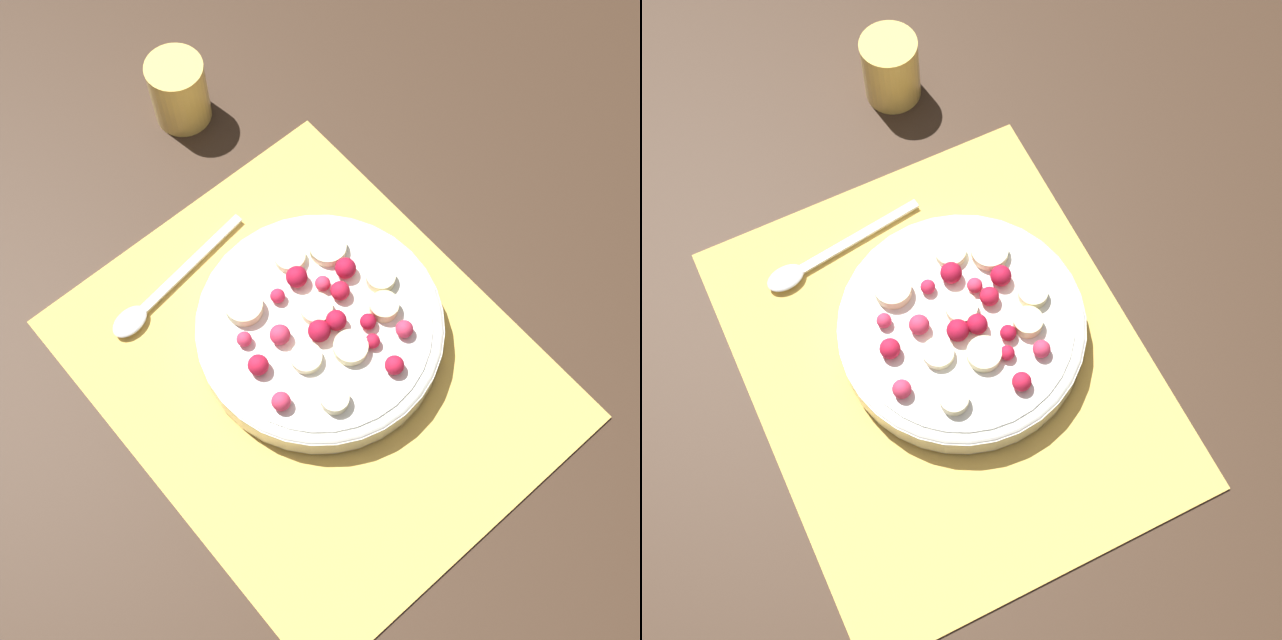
{
  "view_description": "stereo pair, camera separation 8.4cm",
  "coord_description": "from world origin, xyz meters",
  "views": [
    {
      "loc": [
        -0.23,
        0.19,
        0.82
      ],
      "look_at": [
        0.02,
        -0.03,
        0.05
      ],
      "focal_mm": 50.0,
      "sensor_mm": 36.0,
      "label": 1
    },
    {
      "loc": [
        -0.27,
        0.12,
        0.82
      ],
      "look_at": [
        0.02,
        -0.03,
        0.05
      ],
      "focal_mm": 50.0,
      "sensor_mm": 36.0,
      "label": 2
    }
  ],
  "objects": [
    {
      "name": "placemat",
      "position": [
        0.0,
        0.0,
        0.0
      ],
      "size": [
        0.45,
        0.37,
        0.01
      ],
      "color": "#E0B251",
      "rests_on": "ground_plane"
    },
    {
      "name": "ground_plane",
      "position": [
        0.0,
        0.0,
        0.0
      ],
      "size": [
        3.0,
        3.0,
        0.0
      ],
      "primitive_type": "plane",
      "color": "#382619"
    },
    {
      "name": "spoon",
      "position": [
        0.16,
        0.07,
        0.01
      ],
      "size": [
        0.04,
        0.18,
        0.01
      ],
      "rotation": [
        0.0,
        0.0,
        1.71
      ],
      "color": "silver",
      "rests_on": "placemat"
    },
    {
      "name": "drinking_glass",
      "position": [
        0.32,
        -0.09,
        0.04
      ],
      "size": [
        0.06,
        0.06,
        0.08
      ],
      "color": "#F4CC66",
      "rests_on": "ground_plane"
    },
    {
      "name": "fruit_bowl",
      "position": [
        0.02,
        -0.03,
        0.03
      ],
      "size": [
        0.24,
        0.24,
        0.06
      ],
      "color": "silver",
      "rests_on": "placemat"
    }
  ]
}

